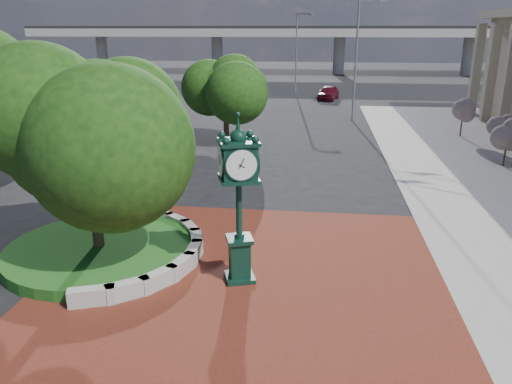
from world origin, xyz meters
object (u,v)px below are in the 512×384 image
object	(u,v)px
parked_car	(328,93)
street_lamp_near	(359,51)
street_lamp_far	(298,47)
post_clock	(239,194)

from	to	relation	value
parked_car	street_lamp_near	bearing A→B (deg)	-68.70
street_lamp_far	street_lamp_near	bearing A→B (deg)	-72.46
street_lamp_near	post_clock	bearing A→B (deg)	-100.48
street_lamp_near	street_lamp_far	world-z (taller)	street_lamp_near
street_lamp_near	street_lamp_far	distance (m)	18.44
post_clock	street_lamp_near	size ratio (longest dim) A/B	0.53
parked_car	street_lamp_far	xyz separation A→B (m)	(-3.54, 5.08, 4.41)
post_clock	street_lamp_far	size ratio (longest dim) A/B	0.57
post_clock	street_lamp_far	bearing A→B (deg)	90.49
post_clock	street_lamp_near	xyz separation A→B (m)	(5.16, 27.91, 2.74)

